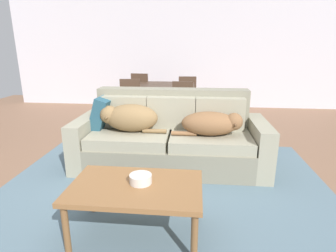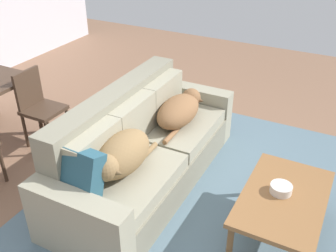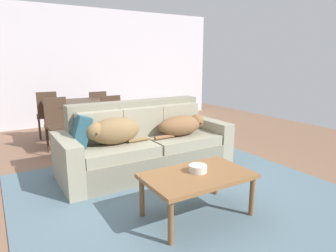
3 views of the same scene
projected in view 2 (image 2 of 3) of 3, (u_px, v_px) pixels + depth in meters
ground_plane at (160, 208)px, 3.60m from camera, size 10.00×10.00×0.00m
area_rug at (227, 207)px, 3.60m from camera, size 3.57×3.36×0.01m
couch at (142, 150)px, 3.79m from camera, size 2.35×0.93×0.95m
dog_on_left_cushion at (121, 155)px, 3.22m from camera, size 0.82×0.37×0.34m
dog_on_right_cushion at (180, 110)px, 3.98m from camera, size 0.82×0.36×0.28m
throw_pillow_by_left_arm at (77, 173)px, 2.98m from camera, size 0.30×0.43×0.44m
coffee_table at (283, 201)px, 3.09m from camera, size 1.03×0.64×0.45m
bowl_on_coffee_table at (281, 189)px, 3.09m from camera, size 0.18×0.18×0.07m
dining_chair_near_right at (38, 105)px, 4.33m from camera, size 0.40×0.40×0.88m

